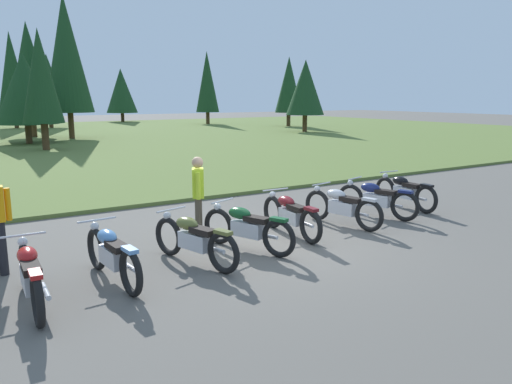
% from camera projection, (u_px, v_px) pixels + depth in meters
% --- Properties ---
extents(ground_plane, '(140.00, 140.00, 0.00)m').
position_uv_depth(ground_plane, '(272.00, 242.00, 9.75)').
color(ground_plane, '#605B54').
extents(grass_moorland, '(80.00, 44.00, 0.10)m').
position_uv_depth(grass_moorland, '(41.00, 140.00, 31.63)').
color(grass_moorland, '#5B7033').
rests_on(grass_moorland, ground).
extents(forest_treeline, '(42.45, 30.06, 9.15)m').
position_uv_depth(forest_treeline, '(13.00, 77.00, 35.75)').
color(forest_treeline, '#47331E').
rests_on(forest_treeline, ground).
extents(motorcycle_red, '(0.62, 2.10, 0.88)m').
position_uv_depth(motorcycle_red, '(30.00, 276.00, 6.68)').
color(motorcycle_red, black).
rests_on(motorcycle_red, ground).
extents(motorcycle_sky_blue, '(0.62, 2.10, 0.88)m').
position_uv_depth(motorcycle_sky_blue, '(112.00, 254.00, 7.58)').
color(motorcycle_sky_blue, black).
rests_on(motorcycle_sky_blue, ground).
extents(motorcycle_olive, '(0.80, 2.05, 0.88)m').
position_uv_depth(motorcycle_olive, '(194.00, 239.00, 8.40)').
color(motorcycle_olive, black).
rests_on(motorcycle_olive, ground).
extents(motorcycle_british_green, '(0.94, 1.99, 0.88)m').
position_uv_depth(motorcycle_british_green, '(247.00, 227.00, 9.16)').
color(motorcycle_british_green, black).
rests_on(motorcycle_british_green, ground).
extents(motorcycle_maroon, '(0.62, 2.10, 0.88)m').
position_uv_depth(motorcycle_maroon, '(291.00, 214.00, 10.15)').
color(motorcycle_maroon, black).
rests_on(motorcycle_maroon, ground).
extents(motorcycle_silver, '(0.71, 2.08, 0.88)m').
position_uv_depth(motorcycle_silver, '(342.00, 206.00, 10.92)').
color(motorcycle_silver, black).
rests_on(motorcycle_silver, ground).
extents(motorcycle_navy, '(0.84, 2.03, 0.88)m').
position_uv_depth(motorcycle_navy, '(376.00, 198.00, 11.73)').
color(motorcycle_navy, black).
rests_on(motorcycle_navy, ground).
extents(motorcycle_black, '(0.62, 2.10, 0.88)m').
position_uv_depth(motorcycle_black, '(405.00, 191.00, 12.65)').
color(motorcycle_black, black).
rests_on(motorcycle_black, ground).
extents(rider_checking_bike, '(0.35, 0.51, 1.67)m').
position_uv_depth(rider_checking_bike, '(198.00, 194.00, 9.66)').
color(rider_checking_bike, '#4C4233').
rests_on(rider_checking_bike, ground).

